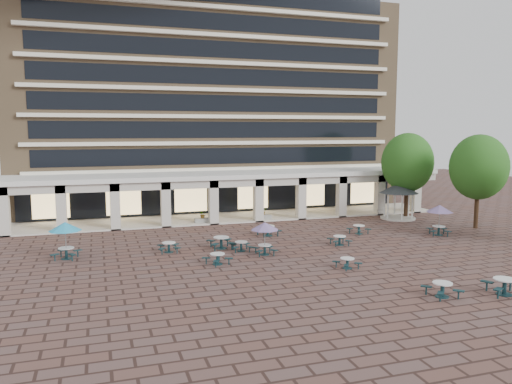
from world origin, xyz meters
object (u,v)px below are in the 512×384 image
(picnic_table_3, at_px, (442,288))
(planter_left, at_px, (203,219))
(picnic_table_2, at_px, (505,285))
(planter_right, at_px, (263,215))
(picnic_table_1, at_px, (347,262))
(gazebo, at_px, (399,192))

(picnic_table_3, xyz_separation_m, planter_left, (-7.47, 23.22, 0.02))
(picnic_table_2, relative_size, planter_right, 1.49)
(planter_left, bearing_deg, picnic_table_1, -72.43)
(picnic_table_1, bearing_deg, gazebo, 35.89)
(picnic_table_2, relative_size, gazebo, 0.61)
(picnic_table_3, distance_m, planter_left, 24.39)
(planter_left, bearing_deg, planter_right, -0.00)
(picnic_table_1, xyz_separation_m, planter_right, (0.33, 17.07, 0.08))
(picnic_table_2, height_order, gazebo, gazebo)
(planter_right, bearing_deg, planter_left, 180.00)
(picnic_table_3, relative_size, planter_left, 1.12)
(picnic_table_1, xyz_separation_m, gazebo, (12.75, 13.87, 2.17))
(picnic_table_2, distance_m, gazebo, 22.09)
(picnic_table_2, bearing_deg, planter_right, 119.59)
(picnic_table_1, distance_m, planter_right, 17.07)
(picnic_table_2, distance_m, picnic_table_3, 3.32)
(gazebo, height_order, planter_left, gazebo)
(planter_left, distance_m, planter_right, 5.73)
(gazebo, height_order, planter_right, gazebo)
(picnic_table_1, relative_size, gazebo, 0.45)
(picnic_table_1, distance_m, picnic_table_2, 8.66)
(picnic_table_2, bearing_deg, picnic_table_1, 145.69)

